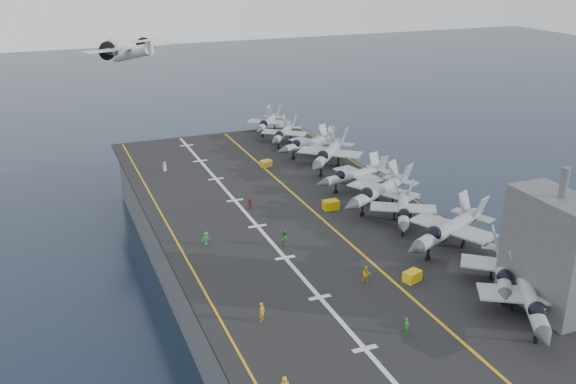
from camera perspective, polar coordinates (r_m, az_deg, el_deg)
name	(u,v)px	position (r m, az deg, el deg)	size (l,w,h in m)	color
ground	(298,287)	(91.89, 0.94, -8.43)	(500.00, 500.00, 0.00)	#142135
hull	(299,255)	(89.55, 0.96, -5.64)	(36.00, 90.00, 10.00)	#56595E
flight_deck	(299,221)	(87.35, 0.98, -2.59)	(38.00, 92.00, 0.40)	black
foul_line	(319,216)	(88.38, 2.77, -2.16)	(0.35, 90.00, 0.02)	gold
landing_centerline	(257,226)	(85.30, -2.75, -3.04)	(0.50, 90.00, 0.02)	silver
deck_edge_port	(175,239)	(82.72, -9.97, -4.15)	(0.25, 90.00, 0.02)	gold
deck_edge_stbd	(416,201)	(95.45, 11.27, -0.77)	(0.25, 90.00, 0.02)	gold
island_superstructure	(555,239)	(69.18, 22.65, -3.88)	(5.00, 10.00, 15.00)	#56595E
fighter_jet_0	(530,297)	(68.03, 20.71, -8.72)	(15.77, 17.51, 5.07)	#97A1A7
fighter_jet_1	(504,267)	(73.47, 18.64, -6.31)	(15.60, 16.36, 4.74)	#8D959C
fighter_jet_2	(449,228)	(80.38, 14.09, -3.12)	(18.77, 16.19, 5.49)	gray
fighter_jet_3	(403,208)	(86.30, 10.21, -1.44)	(14.27, 15.80, 4.57)	#9DA6AD
fighter_jet_4	(380,190)	(91.32, 8.15, 0.19)	(18.23, 16.18, 5.29)	gray
fighter_jet_5	(355,174)	(98.29, 5.97, 1.59)	(14.89, 11.59, 4.60)	#97A1A8
fighter_jet_6	(329,152)	(107.01, 3.63, 3.54)	(18.35, 18.88, 5.50)	#9CA4AD
fighter_jet_7	(308,143)	(113.98, 1.80, 4.40)	(15.22, 12.70, 4.51)	#A0A8B0
fighter_jet_8	(283,133)	(120.53, -0.42, 5.30)	(14.35, 15.22, 4.40)	gray
tow_cart_a	(412,276)	(72.84, 10.99, -7.35)	(2.30, 1.89, 1.19)	yellow
tow_cart_b	(331,205)	(90.63, 3.83, -1.15)	(2.24, 1.50, 1.31)	#C6A006
tow_cart_c	(266,163)	(108.24, -1.97, 2.55)	(2.06, 1.57, 1.11)	gold
crew_1	(262,312)	(64.28, -2.33, -10.61)	(1.47, 1.42, 2.05)	gold
crew_2	(285,238)	(79.45, -0.24, -4.12)	(1.34, 1.45, 2.01)	#2C852D
crew_3	(206,238)	(80.39, -7.30, -4.10)	(1.15, 0.88, 1.72)	green
crew_4	(250,203)	(90.68, -3.42, -1.03)	(1.15, 1.06, 1.60)	#A62318
crew_5	(165,167)	(107.66, -10.91, 2.23)	(1.19, 1.03, 1.67)	silver
crew_6	(406,326)	(63.37, 10.48, -11.64)	(1.28, 1.18, 1.78)	#1A7F1C
crew_7	(366,274)	(71.55, 6.98, -7.29)	(1.41, 1.20, 2.00)	yellow
transport_plane	(132,54)	(136.28, -13.70, 11.87)	(24.68, 21.23, 4.91)	silver
fighter_jet_9	(268,122)	(128.21, -1.82, 6.25)	(14.35, 15.22, 4.40)	gray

